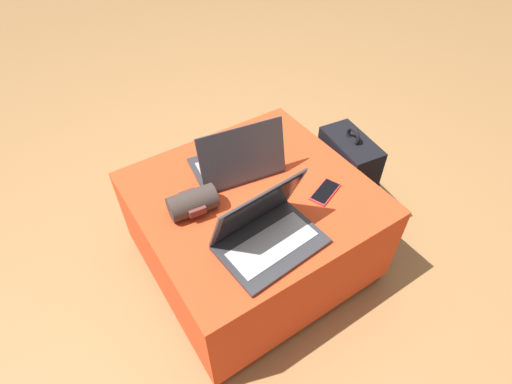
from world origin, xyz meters
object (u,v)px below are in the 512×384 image
backpack (345,180)px  laptop_far (238,162)px  laptop_near (267,232)px  cell_phone (325,192)px  wrist_brace (193,202)px

backpack → laptop_far: bearing=84.1°
laptop_near → backpack: bearing=15.9°
laptop_far → laptop_near: bearing=82.0°
laptop_near → cell_phone: laptop_near is taller
laptop_far → cell_phone: (0.21, -0.29, -0.04)m
cell_phone → wrist_brace: size_ratio=0.84×
laptop_far → backpack: laptop_far is taller
laptop_far → wrist_brace: (-0.25, -0.10, -0.00)m
laptop_far → backpack: (0.51, -0.12, -0.27)m
laptop_far → backpack: bearing=175.3°
laptop_near → laptop_far: (0.11, 0.35, -0.00)m
cell_phone → wrist_brace: 0.49m
laptop_near → backpack: 0.71m
cell_phone → backpack: backpack is taller
laptop_far → wrist_brace: bearing=30.3°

